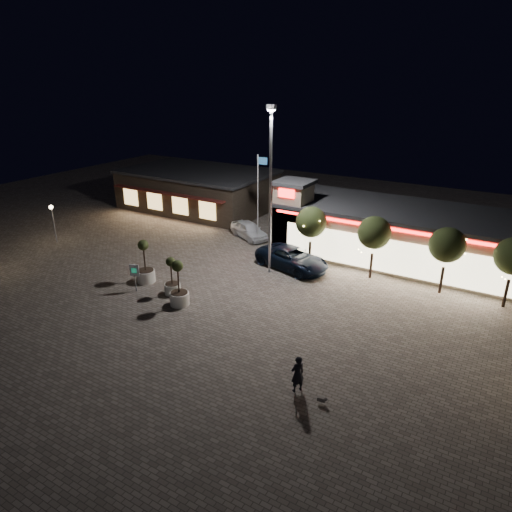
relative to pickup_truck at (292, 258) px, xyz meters
The scene contains 17 objects.
ground 10.11m from the pickup_truck, 108.14° to the right, with size 90.00×90.00×0.00m, color #73675D.
retail_building 9.02m from the pickup_truck, 44.42° to the left, with size 20.40×8.40×6.10m.
restaurant_building 20.09m from the pickup_truck, 148.75° to the left, with size 16.40×11.00×4.30m.
floodlight_pole 6.47m from the pickup_truck, 125.82° to the right, with size 0.60×0.40×12.38m.
flagpole 7.24m from the pickup_truck, 145.79° to the left, with size 0.95×0.10×8.00m.
lamp_post_west 21.92m from the pickup_truck, 165.23° to the right, with size 0.36×0.36×3.48m.
string_tree_a 3.19m from the pickup_truck, 58.79° to the left, with size 2.42×2.42×4.79m.
string_tree_b 6.62m from the pickup_truck, 13.67° to the left, with size 2.42×2.42×4.79m.
string_tree_c 11.29m from the pickup_truck, ahead, with size 2.42×2.42×4.79m.
pickup_truck is the anchor object (origin of this frame).
white_sedan 8.01m from the pickup_truck, 146.46° to the left, with size 1.84×4.58×1.56m, color white.
pedestrian 15.02m from the pickup_truck, 62.42° to the right, with size 0.70×0.46×1.93m, color black.
dog 15.97m from the pickup_truck, 58.24° to the right, with size 0.49×0.21×0.26m.
planter_left 11.20m from the pickup_truck, 136.36° to the right, with size 1.33×1.33×3.27m.
planter_mid 9.73m from the pickup_truck, 121.85° to the right, with size 1.11×1.11×2.73m.
planter_right 9.97m from the pickup_truck, 111.57° to the right, with size 1.29×1.29×3.17m.
valet_sign 12.01m from the pickup_truck, 129.39° to the right, with size 0.64×0.32×2.02m.
Camera 1 is at (17.64, -20.30, 14.26)m, focal length 32.00 mm.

